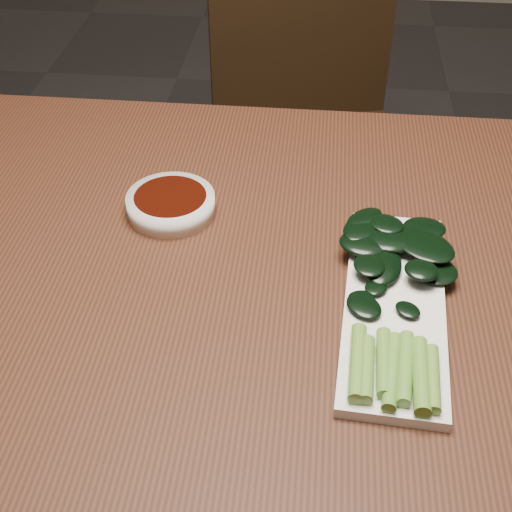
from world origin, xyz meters
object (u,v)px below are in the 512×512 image
object	(u,v)px
table	(273,301)
chair_far	(309,124)
serving_plate	(394,306)
sauce_bowl	(171,204)
gai_lan	(391,282)

from	to	relation	value
table	chair_far	world-z (taller)	chair_far
chair_far	serving_plate	xyz separation A→B (m)	(0.13, -0.89, 0.27)
table	serving_plate	bearing A→B (deg)	-27.16
table	sauce_bowl	size ratio (longest dim) A/B	11.59
table	chair_far	xyz separation A→B (m)	(0.02, 0.81, -0.19)
table	sauce_bowl	xyz separation A→B (m)	(-0.15, 0.09, 0.09)
serving_plate	gai_lan	bearing A→B (deg)	101.75
table	serving_plate	xyz separation A→B (m)	(0.15, -0.08, 0.08)
sauce_bowl	serving_plate	distance (m)	0.34
sauce_bowl	gai_lan	world-z (taller)	gai_lan
chair_far	serving_plate	distance (m)	0.94
serving_plate	gai_lan	world-z (taller)	gai_lan
chair_far	serving_plate	size ratio (longest dim) A/B	2.63
chair_far	sauce_bowl	xyz separation A→B (m)	(-0.17, -0.73, 0.28)
chair_far	serving_plate	bearing A→B (deg)	-96.04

